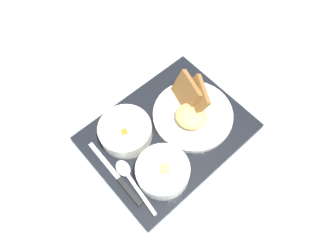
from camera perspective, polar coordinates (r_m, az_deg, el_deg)
The scene contains 7 objects.
ground_plane at distance 0.81m, azimuth -0.00°, elevation -1.54°, with size 4.00×4.00×0.00m, color #99A3AD.
serving_tray at distance 0.80m, azimuth -0.00°, elevation -1.26°, with size 0.45×0.37×0.02m.
bowl_salad at distance 0.77m, azimuth -8.11°, elevation -0.89°, with size 0.14×0.14×0.05m.
bowl_soup at distance 0.72m, azimuth -0.99°, elevation -8.59°, with size 0.13×0.13×0.05m.
plate_main at distance 0.80m, azimuth 4.45°, elevation 2.90°, with size 0.22×0.22×0.09m.
knife at distance 0.74m, azimuth -8.52°, elevation -10.80°, with size 0.04×0.21×0.01m.
spoon at distance 0.75m, azimuth -7.51°, elevation -9.48°, with size 0.04×0.16×0.01m.
Camera 1 is at (-0.19, -0.29, 0.73)m, focal length 32.00 mm.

